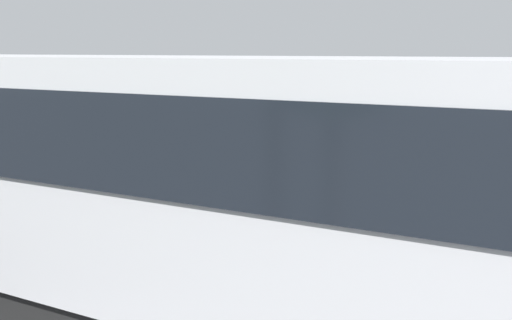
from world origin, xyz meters
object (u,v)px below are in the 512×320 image
at_px(traffic_cone, 281,164).
at_px(stunt_motorcycle, 207,139).
at_px(tour_bus, 160,188).
at_px(parked_motorcycle_silver, 217,230).
at_px(spectator_left, 276,190).
at_px(spectator_far_left, 325,203).
at_px(spectator_centre, 220,183).

bearing_deg(traffic_cone, stunt_motorcycle, 27.79).
relative_size(tour_bus, parked_motorcycle_silver, 5.31).
xyz_separation_m(spectator_left, parked_motorcycle_silver, (0.69, 0.77, -0.57)).
height_order(spectator_left, parked_motorcycle_silver, spectator_left).
bearing_deg(spectator_left, tour_bus, 84.53).
xyz_separation_m(stunt_motorcycle, traffic_cone, (-1.75, -0.92, -0.68)).
distance_m(spectator_far_left, spectator_centre, 2.06).
bearing_deg(traffic_cone, spectator_left, 113.12).
xyz_separation_m(spectator_far_left, stunt_motorcycle, (5.07, -4.88, 0.01)).
xyz_separation_m(spectator_centre, parked_motorcycle_silver, (-0.42, 0.86, -0.54)).
relative_size(spectator_far_left, traffic_cone, 2.62).
bearing_deg(spectator_far_left, spectator_left, -12.25).
bearing_deg(spectator_left, parked_motorcycle_silver, 48.35).
bearing_deg(tour_bus, traffic_cone, -75.94).
distance_m(spectator_left, parked_motorcycle_silver, 1.18).
relative_size(parked_motorcycle_silver, traffic_cone, 3.26).
bearing_deg(traffic_cone, spectator_centre, 103.09).
bearing_deg(spectator_left, spectator_far_left, 167.75).
relative_size(spectator_left, stunt_motorcycle, 0.85).
bearing_deg(stunt_motorcycle, traffic_cone, -152.21).
relative_size(spectator_centre, parked_motorcycle_silver, 0.84).
height_order(tour_bus, spectator_left, tour_bus).
bearing_deg(stunt_motorcycle, parked_motorcycle_silver, 122.32).
height_order(spectator_centre, parked_motorcycle_silver, spectator_centre).
relative_size(spectator_far_left, spectator_left, 0.95).
bearing_deg(spectator_centre, tour_bus, 105.85).
height_order(spectator_centre, stunt_motorcycle, spectator_centre).
bearing_deg(parked_motorcycle_silver, stunt_motorcycle, -57.68).
height_order(spectator_far_left, parked_motorcycle_silver, spectator_far_left).
relative_size(tour_bus, spectator_centre, 6.32).
relative_size(tour_bus, spectator_far_left, 6.61).
bearing_deg(spectator_left, spectator_centre, -4.32).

